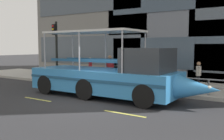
# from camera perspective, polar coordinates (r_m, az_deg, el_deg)

# --- Properties ---
(ground_plane) EXTENTS (120.00, 120.00, 0.00)m
(ground_plane) POSITION_cam_1_polar(r_m,az_deg,el_deg) (11.98, -4.44, -6.85)
(ground_plane) COLOR #2B2B2D
(sidewalk) EXTENTS (32.00, 4.80, 0.18)m
(sidewalk) POSITION_cam_1_polar(r_m,az_deg,el_deg) (16.67, 7.49, -3.15)
(sidewalk) COLOR #A8A59E
(sidewalk) RESTS_ON ground_plane
(curb_edge) EXTENTS (32.00, 0.18, 0.18)m
(curb_edge) POSITION_cam_1_polar(r_m,az_deg,el_deg) (14.50, 3.16, -4.37)
(curb_edge) COLOR #B2ADA3
(curb_edge) RESTS_ON ground_plane
(lane_centreline) EXTENTS (25.80, 0.12, 0.01)m
(lane_centreline) POSITION_cam_1_polar(r_m,az_deg,el_deg) (11.13, -8.05, -7.81)
(lane_centreline) COLOR #DBD64C
(lane_centreline) RESTS_ON ground_plane
(curb_guardrail) EXTENTS (12.51, 0.09, 0.79)m
(curb_guardrail) POSITION_cam_1_polar(r_m,az_deg,el_deg) (14.74, 3.55, -1.76)
(curb_guardrail) COLOR gray
(curb_guardrail) RESTS_ON sidewalk
(traffic_light_pole) EXTENTS (0.24, 0.46, 4.05)m
(traffic_light_pole) POSITION_cam_1_polar(r_m,az_deg,el_deg) (18.41, -12.33, 5.50)
(traffic_light_pole) COLOR black
(traffic_light_pole) RESTS_ON sidewalk
(leaned_bicycle) EXTENTS (1.74, 0.46, 0.96)m
(leaned_bicycle) POSITION_cam_1_polar(r_m,az_deg,el_deg) (18.52, -11.36, -0.92)
(leaned_bicycle) COLOR black
(leaned_bicycle) RESTS_ON sidewalk
(duck_tour_boat) EXTENTS (9.58, 2.56, 3.28)m
(duck_tour_boat) POSITION_cam_1_polar(r_m,az_deg,el_deg) (12.57, -0.02, -1.39)
(duck_tour_boat) COLOR #388CD1
(duck_tour_boat) RESTS_ON ground_plane
(pedestrian_near_bow) EXTENTS (0.21, 0.43, 1.51)m
(pedestrian_near_bow) POSITION_cam_1_polar(r_m,az_deg,el_deg) (14.64, 18.60, -0.60)
(pedestrian_near_bow) COLOR black
(pedestrian_near_bow) RESTS_ON sidewalk
(pedestrian_mid_left) EXTENTS (0.21, 0.43, 1.50)m
(pedestrian_mid_left) POSITION_cam_1_polar(r_m,az_deg,el_deg) (14.84, 8.12, -0.32)
(pedestrian_mid_left) COLOR black
(pedestrian_mid_left) RESTS_ON sidewalk
(pedestrian_mid_right) EXTENTS (0.42, 0.36, 1.77)m
(pedestrian_mid_right) POSITION_cam_1_polar(r_m,az_deg,el_deg) (16.07, -0.48, 0.74)
(pedestrian_mid_right) COLOR #47423D
(pedestrian_mid_right) RESTS_ON sidewalk
(pedestrian_near_stern) EXTENTS (0.37, 0.32, 1.59)m
(pedestrian_near_stern) POSITION_cam_1_polar(r_m,az_deg,el_deg) (17.34, -4.81, 0.68)
(pedestrian_near_stern) COLOR black
(pedestrian_near_stern) RESTS_ON sidewalk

